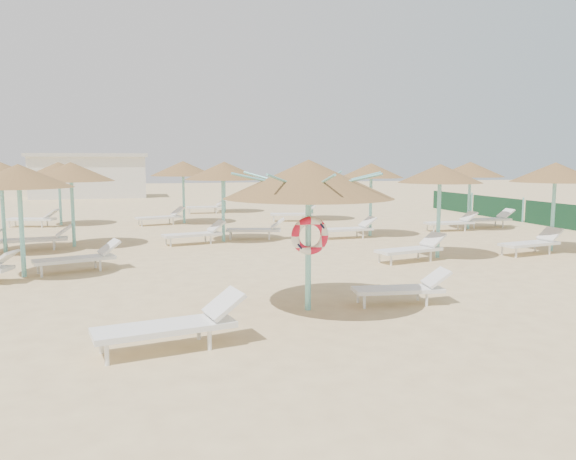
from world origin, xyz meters
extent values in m
plane|color=#DEC387|center=(0.00, 0.00, 0.00)|extent=(120.00, 120.00, 0.00)
cylinder|color=#77CFCB|center=(0.38, 0.38, 1.15)|extent=(0.11, 0.11, 2.30)
cone|color=brown|center=(0.38, 0.38, 2.41)|extent=(3.07, 3.07, 0.69)
cylinder|color=#77CFCB|center=(0.38, 0.38, 2.15)|extent=(0.20, 0.20, 0.12)
cylinder|color=#77CFCB|center=(1.09, 0.38, 2.36)|extent=(1.39, 0.04, 0.35)
cylinder|color=#77CFCB|center=(0.88, 0.88, 2.36)|extent=(1.01, 1.01, 0.35)
cylinder|color=#77CFCB|center=(0.38, 1.09, 2.36)|extent=(0.04, 1.39, 0.35)
cylinder|color=#77CFCB|center=(-0.12, 0.88, 2.36)|extent=(1.01, 1.01, 0.35)
cylinder|color=#77CFCB|center=(-0.33, 0.38, 2.36)|extent=(1.39, 0.04, 0.35)
cylinder|color=#77CFCB|center=(-0.12, -0.12, 2.36)|extent=(1.01, 1.01, 0.35)
cylinder|color=#77CFCB|center=(0.38, -0.32, 2.36)|extent=(0.04, 1.39, 0.35)
cylinder|color=#77CFCB|center=(0.88, -0.12, 2.36)|extent=(1.01, 1.01, 0.35)
torus|color=red|center=(0.38, 0.28, 1.39)|extent=(0.70, 0.15, 0.70)
cylinder|color=white|center=(-3.06, -1.64, 0.15)|extent=(0.06, 0.06, 0.30)
cylinder|color=white|center=(-3.16, -1.11, 0.15)|extent=(0.06, 0.06, 0.30)
cylinder|color=white|center=(-1.65, -1.36, 0.15)|extent=(0.06, 0.06, 0.30)
cylinder|color=white|center=(-1.75, -0.84, 0.15)|extent=(0.06, 0.06, 0.30)
cube|color=white|center=(-2.27, -1.21, 0.34)|extent=(2.11, 1.03, 0.08)
cube|color=white|center=(-1.38, -1.04, 0.59)|extent=(0.63, 0.72, 0.39)
cylinder|color=white|center=(1.41, 0.18, 0.13)|extent=(0.05, 0.05, 0.25)
cylinder|color=white|center=(1.47, 0.63, 0.13)|extent=(0.05, 0.05, 0.25)
cylinder|color=white|center=(2.62, 0.03, 0.13)|extent=(0.05, 0.05, 0.25)
cylinder|color=white|center=(2.67, 0.48, 0.13)|extent=(0.05, 0.05, 0.25)
cube|color=white|center=(2.16, 0.32, 0.29)|extent=(1.76, 0.76, 0.07)
cube|color=white|center=(2.91, 0.22, 0.50)|extent=(0.50, 0.59, 0.33)
cylinder|color=#77CFCB|center=(-5.25, 4.95, 1.15)|extent=(0.11, 0.11, 2.30)
cone|color=brown|center=(-5.25, 4.95, 2.38)|extent=(2.44, 2.44, 0.55)
cylinder|color=#77CFCB|center=(-5.25, 4.95, 2.15)|extent=(0.20, 0.20, 0.12)
cube|color=white|center=(-5.53, 4.30, 0.56)|extent=(0.64, 0.72, 0.36)
cylinder|color=white|center=(-4.84, 4.77, 0.14)|extent=(0.06, 0.06, 0.28)
cylinder|color=white|center=(-4.98, 5.25, 0.14)|extent=(0.06, 0.06, 0.28)
cylinder|color=white|center=(-3.55, 5.17, 0.14)|extent=(0.06, 0.06, 0.28)
cylinder|color=white|center=(-3.69, 5.65, 0.14)|extent=(0.06, 0.06, 0.28)
cube|color=white|center=(-4.15, 5.25, 0.32)|extent=(2.00, 1.15, 0.08)
cube|color=white|center=(-3.33, 5.50, 0.56)|extent=(0.64, 0.72, 0.36)
cylinder|color=#77CFCB|center=(-4.60, 9.62, 1.15)|extent=(0.11, 0.11, 2.30)
cone|color=brown|center=(-4.60, 9.62, 2.39)|extent=(2.66, 2.66, 0.60)
cylinder|color=#77CFCB|center=(-4.60, 9.62, 2.15)|extent=(0.20, 0.20, 0.12)
cylinder|color=white|center=(-6.47, 8.90, 0.14)|extent=(0.06, 0.06, 0.28)
cylinder|color=white|center=(-6.52, 9.39, 0.14)|extent=(0.06, 0.06, 0.28)
cylinder|color=white|center=(-5.13, 9.03, 0.14)|extent=(0.06, 0.06, 0.28)
cylinder|color=white|center=(-5.18, 9.53, 0.14)|extent=(0.06, 0.06, 0.28)
cube|color=white|center=(-5.70, 9.22, 0.32)|extent=(1.95, 0.81, 0.08)
cube|color=white|center=(-4.85, 9.31, 0.56)|extent=(0.54, 0.65, 0.36)
cylinder|color=#77CFCB|center=(-5.79, 16.19, 1.15)|extent=(0.11, 0.11, 2.30)
cone|color=brown|center=(-5.79, 16.19, 2.39)|extent=(2.56, 2.56, 0.58)
cylinder|color=#77CFCB|center=(-5.79, 16.19, 2.15)|extent=(0.20, 0.20, 0.12)
cylinder|color=white|center=(-7.72, 15.77, 0.14)|extent=(0.06, 0.06, 0.28)
cylinder|color=white|center=(-7.59, 16.25, 0.14)|extent=(0.06, 0.06, 0.28)
cylinder|color=white|center=(-6.43, 15.40, 0.14)|extent=(0.06, 0.06, 0.28)
cylinder|color=white|center=(-6.29, 15.88, 0.14)|extent=(0.06, 0.06, 0.28)
cube|color=white|center=(-6.89, 15.79, 0.32)|extent=(2.00, 1.12, 0.08)
cube|color=white|center=(-6.07, 15.56, 0.56)|extent=(0.63, 0.71, 0.36)
cylinder|color=#77CFCB|center=(0.19, 9.56, 1.15)|extent=(0.11, 0.11, 2.30)
cone|color=brown|center=(0.19, 9.56, 2.39)|extent=(2.56, 2.56, 0.58)
cylinder|color=#77CFCB|center=(0.19, 9.56, 2.15)|extent=(0.20, 0.20, 0.12)
cylinder|color=white|center=(-1.63, 8.73, 0.14)|extent=(0.06, 0.06, 0.28)
cylinder|color=white|center=(-1.75, 9.22, 0.14)|extent=(0.06, 0.06, 0.28)
cylinder|color=white|center=(-0.32, 9.05, 0.14)|extent=(0.06, 0.06, 0.28)
cylinder|color=white|center=(-0.43, 9.53, 0.14)|extent=(0.06, 0.06, 0.28)
cube|color=white|center=(-0.91, 9.16, 0.32)|extent=(1.99, 1.05, 0.08)
cube|color=white|center=(-0.08, 9.36, 0.56)|extent=(0.61, 0.70, 0.36)
cylinder|color=white|center=(0.45, 9.81, 0.14)|extent=(0.06, 0.06, 0.28)
cylinder|color=white|center=(0.57, 10.29, 0.14)|extent=(0.06, 0.06, 0.28)
cylinder|color=white|center=(1.77, 9.49, 0.14)|extent=(0.06, 0.06, 0.28)
cylinder|color=white|center=(1.88, 9.98, 0.14)|extent=(0.06, 0.06, 0.28)
cube|color=white|center=(1.29, 9.86, 0.32)|extent=(1.99, 1.05, 0.08)
cube|color=white|center=(2.12, 9.66, 0.56)|extent=(0.61, 0.70, 0.36)
cylinder|color=#77CFCB|center=(-0.66, 15.56, 1.15)|extent=(0.11, 0.11, 2.30)
cone|color=brown|center=(-0.66, 15.56, 2.40)|extent=(2.82, 2.82, 0.63)
cylinder|color=#77CFCB|center=(-0.66, 15.56, 2.15)|extent=(0.20, 0.20, 0.12)
cylinder|color=white|center=(-2.46, 14.70, 0.14)|extent=(0.06, 0.06, 0.28)
cylinder|color=white|center=(-2.59, 15.19, 0.14)|extent=(0.06, 0.06, 0.28)
cylinder|color=white|center=(-1.16, 15.06, 0.14)|extent=(0.06, 0.06, 0.28)
cylinder|color=white|center=(-1.29, 15.54, 0.14)|extent=(0.06, 0.06, 0.28)
cube|color=white|center=(-1.76, 15.16, 0.32)|extent=(2.00, 1.10, 0.08)
cube|color=white|center=(-0.94, 15.38, 0.56)|extent=(0.63, 0.71, 0.36)
cylinder|color=#77CFCB|center=(5.58, 4.81, 1.15)|extent=(0.11, 0.11, 2.30)
cone|color=brown|center=(5.58, 4.81, 2.38)|extent=(2.33, 2.33, 0.52)
cylinder|color=#77CFCB|center=(5.58, 4.81, 2.15)|extent=(0.20, 0.20, 0.12)
cylinder|color=white|center=(3.76, 3.98, 0.14)|extent=(0.06, 0.06, 0.28)
cylinder|color=white|center=(3.64, 4.47, 0.14)|extent=(0.06, 0.06, 0.28)
cylinder|color=white|center=(5.07, 4.29, 0.14)|extent=(0.06, 0.06, 0.28)
cylinder|color=white|center=(4.96, 4.78, 0.14)|extent=(0.06, 0.06, 0.28)
cube|color=white|center=(4.48, 4.41, 0.32)|extent=(1.99, 1.03, 0.08)
cube|color=white|center=(5.31, 4.60, 0.56)|extent=(0.61, 0.69, 0.36)
cylinder|color=#77CFCB|center=(5.58, 9.60, 1.15)|extent=(0.11, 0.11, 2.30)
cone|color=brown|center=(5.58, 9.60, 2.38)|extent=(2.32, 2.32, 0.52)
cylinder|color=#77CFCB|center=(5.58, 9.60, 2.15)|extent=(0.20, 0.20, 0.12)
cylinder|color=white|center=(3.70, 8.90, 0.14)|extent=(0.06, 0.06, 0.28)
cylinder|color=white|center=(3.67, 9.40, 0.14)|extent=(0.06, 0.06, 0.28)
cylinder|color=white|center=(5.04, 8.98, 0.14)|extent=(0.06, 0.06, 0.28)
cylinder|color=white|center=(5.01, 9.48, 0.14)|extent=(0.06, 0.06, 0.28)
cube|color=white|center=(4.48, 9.20, 0.32)|extent=(1.93, 0.74, 0.08)
cube|color=white|center=(5.33, 9.25, 0.56)|extent=(0.52, 0.63, 0.36)
cylinder|color=#77CFCB|center=(5.21, 15.50, 1.15)|extent=(0.11, 0.11, 2.30)
cone|color=brown|center=(5.21, 15.50, 2.39)|extent=(2.56, 2.56, 0.58)
cylinder|color=#77CFCB|center=(5.21, 15.50, 2.15)|extent=(0.20, 0.20, 0.12)
cylinder|color=white|center=(3.27, 15.03, 0.14)|extent=(0.06, 0.06, 0.28)
cylinder|color=white|center=(3.38, 15.52, 0.14)|extent=(0.06, 0.06, 0.28)
cylinder|color=white|center=(4.59, 14.74, 0.14)|extent=(0.06, 0.06, 0.28)
cylinder|color=white|center=(4.70, 15.23, 0.14)|extent=(0.06, 0.06, 0.28)
cube|color=white|center=(4.11, 15.10, 0.32)|extent=(1.99, 1.00, 0.08)
cube|color=white|center=(4.94, 14.93, 0.56)|extent=(0.60, 0.69, 0.36)
cylinder|color=#77CFCB|center=(9.52, 4.95, 1.15)|extent=(0.11, 0.11, 2.30)
cone|color=brown|center=(9.52, 4.95, 2.39)|extent=(2.61, 2.61, 0.59)
cylinder|color=#77CFCB|center=(9.52, 4.95, 2.15)|extent=(0.20, 0.20, 0.12)
cylinder|color=white|center=(7.68, 4.16, 0.14)|extent=(0.06, 0.06, 0.28)
cylinder|color=white|center=(7.59, 4.65, 0.14)|extent=(0.06, 0.06, 0.28)
cylinder|color=white|center=(9.01, 4.41, 0.14)|extent=(0.06, 0.06, 0.28)
cylinder|color=white|center=(8.91, 4.90, 0.14)|extent=(0.06, 0.06, 0.28)
cube|color=white|center=(8.42, 4.55, 0.32)|extent=(1.98, 0.97, 0.08)
cube|color=white|center=(9.25, 4.71, 0.56)|extent=(0.59, 0.68, 0.36)
cylinder|color=#77CFCB|center=(10.21, 10.49, 1.15)|extent=(0.11, 0.11, 2.30)
cone|color=brown|center=(10.21, 10.49, 2.39)|extent=(2.64, 2.64, 0.59)
cylinder|color=#77CFCB|center=(10.21, 10.49, 2.15)|extent=(0.20, 0.20, 0.12)
cylinder|color=white|center=(8.31, 9.84, 0.14)|extent=(0.06, 0.06, 0.28)
cylinder|color=white|center=(8.31, 10.34, 0.14)|extent=(0.06, 0.06, 0.28)
cylinder|color=white|center=(9.66, 9.84, 0.14)|extent=(0.06, 0.06, 0.28)
cylinder|color=white|center=(9.66, 10.34, 0.14)|extent=(0.06, 0.06, 0.28)
cube|color=white|center=(9.11, 10.09, 0.32)|extent=(1.90, 0.63, 0.08)
cube|color=white|center=(9.96, 10.09, 0.56)|extent=(0.49, 0.60, 0.36)
cylinder|color=white|center=(10.51, 10.54, 0.14)|extent=(0.06, 0.06, 0.28)
cylinder|color=white|center=(10.51, 11.04, 0.14)|extent=(0.06, 0.06, 0.28)
cylinder|color=white|center=(11.86, 10.54, 0.14)|extent=(0.06, 0.06, 0.28)
cylinder|color=white|center=(11.86, 11.04, 0.14)|extent=(0.06, 0.06, 0.28)
cube|color=white|center=(11.31, 10.79, 0.32)|extent=(1.90, 0.63, 0.08)
cube|color=white|center=(12.16, 10.79, 0.56)|extent=(0.49, 0.60, 0.36)
cylinder|color=#77CFCB|center=(1.87, 20.39, 1.15)|extent=(0.11, 0.11, 2.30)
cone|color=brown|center=(1.87, 20.39, 2.39)|extent=(2.57, 2.57, 0.58)
cylinder|color=#77CFCB|center=(1.87, 20.39, 2.15)|extent=(0.20, 0.20, 0.12)
cylinder|color=white|center=(-0.03, 19.75, 0.14)|extent=(0.06, 0.06, 0.28)
cylinder|color=white|center=(-0.03, 20.25, 0.14)|extent=(0.06, 0.06, 0.28)
cylinder|color=white|center=(1.32, 19.73, 0.14)|extent=(0.06, 0.06, 0.28)
cylinder|color=white|center=(1.32, 20.23, 0.14)|extent=(0.06, 0.06, 0.28)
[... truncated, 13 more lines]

